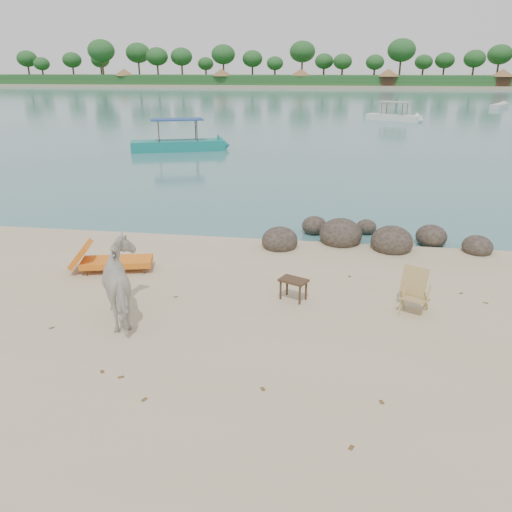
{
  "coord_description": "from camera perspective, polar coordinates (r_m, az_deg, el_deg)",
  "views": [
    {
      "loc": [
        0.94,
        -7.82,
        4.74
      ],
      "look_at": [
        -0.56,
        2.0,
        1.0
      ],
      "focal_mm": 35.0,
      "sensor_mm": 36.0,
      "label": 1
    }
  ],
  "objects": [
    {
      "name": "far_scenery",
      "position": [
        144.53,
        8.89,
        19.78
      ],
      "size": [
        420.0,
        18.0,
        9.5
      ],
      "color": "#1E4C1E",
      "rests_on": "ground"
    },
    {
      "name": "lounge_chair",
      "position": [
        12.82,
        -15.64,
        -0.35
      ],
      "size": [
        2.25,
        1.24,
        0.64
      ],
      "primitive_type": null,
      "rotation": [
        0.0,
        0.0,
        0.25
      ],
      "color": "orange",
      "rests_on": "ground"
    },
    {
      "name": "cow",
      "position": [
        10.13,
        -14.75,
        -3.16
      ],
      "size": [
        1.69,
        1.99,
        1.55
      ],
      "primitive_type": "imported",
      "rotation": [
        0.0,
        0.0,
        3.71
      ],
      "color": "beige",
      "rests_on": "ground"
    },
    {
      "name": "dead_leaves",
      "position": [
        9.07,
        3.74,
        -10.89
      ],
      "size": [
        8.75,
        6.03,
        0.0
      ],
      "color": "brown",
      "rests_on": "ground"
    },
    {
      "name": "deck_chair",
      "position": [
        10.69,
        17.72,
        -4.13
      ],
      "size": [
        0.78,
        0.8,
        0.88
      ],
      "primitive_type": null,
      "rotation": [
        0.0,
        0.0,
        -0.45
      ],
      "color": "#9E814F",
      "rests_on": "ground"
    },
    {
      "name": "boat_mid",
      "position": [
        52.16,
        15.57,
        16.31
      ],
      "size": [
        5.83,
        4.2,
        2.91
      ],
      "primitive_type": null,
      "rotation": [
        0.0,
        0.0,
        -0.53
      ],
      "color": "silver",
      "rests_on": "water"
    },
    {
      "name": "far_shore",
      "position": [
        177.89,
        8.9,
        18.88
      ],
      "size": [
        420.0,
        90.0,
        1.4
      ],
      "primitive_type": "cube",
      "color": "tan",
      "rests_on": "ground"
    },
    {
      "name": "side_table",
      "position": [
        10.84,
        4.28,
        -3.98
      ],
      "size": [
        0.69,
        0.59,
        0.47
      ],
      "primitive_type": null,
      "rotation": [
        0.0,
        0.0,
        -0.43
      ],
      "color": "black",
      "rests_on": "ground"
    },
    {
      "name": "boat_near",
      "position": [
        31.87,
        -9.0,
        14.66
      ],
      "size": [
        6.52,
        3.49,
        3.12
      ],
      "primitive_type": null,
      "rotation": [
        0.0,
        0.0,
        0.34
      ],
      "color": "#137770",
      "rests_on": "water"
    },
    {
      "name": "boulders",
      "position": [
        14.62,
        12.07,
        1.99
      ],
      "size": [
        6.31,
        2.8,
        0.92
      ],
      "rotation": [
        0.0,
        0.0,
        0.14
      ],
      "color": "#2B261D",
      "rests_on": "ground"
    },
    {
      "name": "boat_far",
      "position": [
        73.92,
        26.06,
        15.22
      ],
      "size": [
        3.74,
        5.37,
        0.63
      ],
      "primitive_type": null,
      "rotation": [
        0.0,
        0.0,
        1.06
      ],
      "color": "beige",
      "rests_on": "water"
    },
    {
      "name": "water",
      "position": [
        97.94,
        8.57,
        17.65
      ],
      "size": [
        400.0,
        400.0,
        0.0
      ],
      "primitive_type": "plane",
      "color": "#376E6E",
      "rests_on": "ground"
    }
  ]
}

